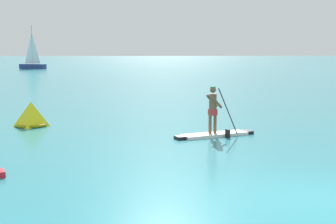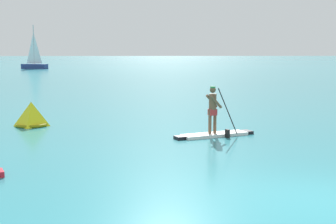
% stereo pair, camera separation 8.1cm
% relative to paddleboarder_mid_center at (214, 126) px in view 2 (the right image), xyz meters
% --- Properties ---
extents(ground, '(440.00, 440.00, 0.00)m').
position_rel_paddleboarder_mid_center_xyz_m(ground, '(1.16, -7.31, -0.38)').
color(ground, teal).
extents(paddleboarder_mid_center, '(2.92, 1.55, 1.78)m').
position_rel_paddleboarder_mid_center_xyz_m(paddleboarder_mid_center, '(0.00, 0.00, 0.00)').
color(paddleboarder_mid_center, white).
rests_on(paddleboarder_mid_center, ground).
extents(race_marker_buoy, '(1.26, 1.26, 0.96)m').
position_rel_paddleboarder_mid_center_xyz_m(race_marker_buoy, '(-6.87, 2.56, 0.04)').
color(race_marker_buoy, yellow).
rests_on(race_marker_buoy, ground).
extents(sailboat_left_horizon, '(4.39, 2.62, 6.73)m').
position_rel_paddleboarder_mid_center_xyz_m(sailboat_left_horizon, '(-19.95, 60.36, 0.57)').
color(sailboat_left_horizon, navy).
rests_on(sailboat_left_horizon, ground).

